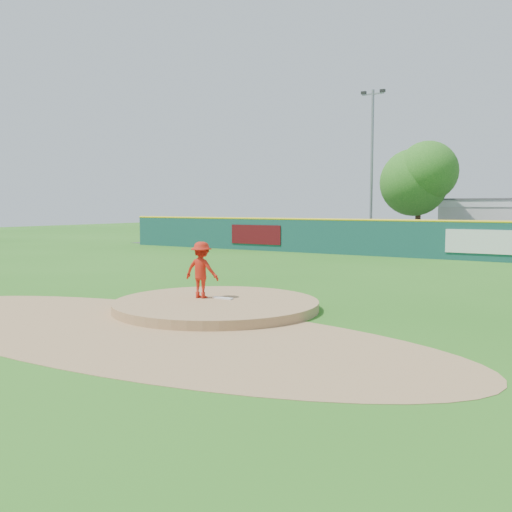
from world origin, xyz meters
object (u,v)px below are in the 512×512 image
Objects in this scene: playground_slide at (255,234)px; deciduous_tree at (419,179)px; pitcher at (202,270)px; light_pole_left at (372,160)px; van at (502,238)px.

deciduous_tree is at bearing 15.84° from playground_slide.
deciduous_tree is (10.72, 3.04, 3.73)m from playground_slide.
deciduous_tree is at bearing -93.41° from pitcher.
playground_slide is at bearing -143.11° from light_pole_left.
pitcher is at bearing -177.66° from van.
van is at bearing -104.93° from pitcher.
deciduous_tree is 0.67× the size of light_pole_left.
light_pole_left is (-9.09, 1.56, 5.25)m from van.
playground_slide is 11.75m from deciduous_tree.
van is 1.90× the size of playground_slide.
van is (3.68, 25.30, -0.23)m from pitcher.
deciduous_tree is 4.72m from light_pole_left.
deciduous_tree reaches higher than playground_slide.
playground_slide is 9.89m from light_pole_left.
deciduous_tree is at bearing 105.55° from van.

